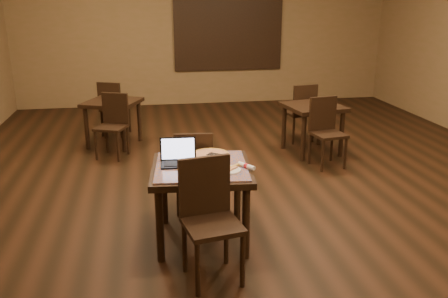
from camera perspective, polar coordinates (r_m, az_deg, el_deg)
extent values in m
plane|color=black|center=(5.92, 4.29, -4.64)|extent=(10.00, 10.00, 0.00)
cube|color=brown|center=(10.42, -2.29, 13.66)|extent=(8.00, 0.02, 3.00)
cube|color=#276791|center=(10.46, 0.53, 13.96)|extent=(2.20, 0.04, 1.50)
cube|color=black|center=(10.44, 0.56, 13.96)|extent=(2.34, 0.02, 1.64)
cylinder|color=black|center=(4.24, -7.73, -9.05)|extent=(0.07, 0.07, 0.71)
cylinder|color=black|center=(4.92, -7.25, -5.05)|extent=(0.07, 0.07, 0.71)
cylinder|color=black|center=(4.25, 2.66, -8.78)|extent=(0.07, 0.07, 0.71)
cylinder|color=black|center=(4.94, 1.62, -4.84)|extent=(0.07, 0.07, 0.71)
cube|color=black|center=(4.43, -2.74, -2.51)|extent=(1.00, 1.00, 0.06)
cube|color=#1B49B3|center=(4.42, -2.75, -2.09)|extent=(0.92, 0.92, 0.02)
cylinder|color=black|center=(3.80, -3.20, -14.31)|extent=(0.04, 0.04, 0.47)
cylinder|color=black|center=(4.12, -4.78, -11.65)|extent=(0.04, 0.04, 0.47)
cylinder|color=black|center=(3.91, 2.25, -13.30)|extent=(0.04, 0.04, 0.47)
cylinder|color=black|center=(4.22, 0.26, -10.81)|extent=(0.04, 0.04, 0.47)
cube|color=black|center=(3.88, -1.40, -9.20)|extent=(0.51, 0.51, 0.04)
cube|color=black|center=(3.94, -2.37, -4.41)|extent=(0.44, 0.12, 0.50)
cylinder|color=black|center=(5.43, -1.82, -4.30)|extent=(0.04, 0.04, 0.43)
cylinder|color=black|center=(5.11, -1.64, -5.75)|extent=(0.04, 0.04, 0.43)
cylinder|color=black|center=(5.42, -5.46, -4.39)|extent=(0.04, 0.04, 0.43)
cylinder|color=black|center=(5.11, -5.51, -5.84)|extent=(0.04, 0.04, 0.43)
cube|color=black|center=(5.18, -3.66, -2.67)|extent=(0.44, 0.44, 0.04)
cube|color=black|center=(4.92, -3.68, -0.70)|extent=(0.40, 0.08, 0.46)
cube|color=black|center=(4.44, -5.40, -1.80)|extent=(0.35, 0.26, 0.02)
cube|color=black|center=(4.52, -5.56, 0.03)|extent=(0.34, 0.07, 0.23)
cube|color=#C9CFFF|center=(4.51, -5.55, 0.04)|extent=(0.31, 0.05, 0.19)
cylinder|color=white|center=(4.28, 0.48, -2.53)|extent=(0.23, 0.23, 0.01)
cylinder|color=silver|center=(4.65, -1.65, -0.87)|extent=(0.39, 0.39, 0.01)
cylinder|color=beige|center=(4.65, -1.65, -0.72)|extent=(0.36, 0.36, 0.02)
torus|color=#C08F3D|center=(4.65, -1.65, -0.67)|extent=(0.38, 0.38, 0.02)
cube|color=silver|center=(4.63, -1.37, -0.66)|extent=(0.25, 0.23, 0.01)
cylinder|color=white|center=(4.34, 2.72, -2.04)|extent=(0.14, 0.18, 0.04)
cylinder|color=red|center=(4.34, 2.72, -2.04)|extent=(0.06, 0.05, 0.04)
cylinder|color=black|center=(6.83, 9.53, 1.36)|extent=(0.07, 0.07, 0.70)
cylinder|color=black|center=(7.37, 7.22, 2.67)|extent=(0.07, 0.07, 0.70)
cylinder|color=black|center=(7.15, 13.96, 1.80)|extent=(0.07, 0.07, 0.70)
cylinder|color=black|center=(7.66, 11.44, 3.04)|extent=(0.07, 0.07, 0.70)
cube|color=black|center=(7.16, 10.70, 5.01)|extent=(0.90, 0.90, 0.06)
cylinder|color=black|center=(6.48, 11.78, -0.87)|extent=(0.04, 0.04, 0.44)
cylinder|color=black|center=(6.77, 10.27, 0.03)|extent=(0.04, 0.04, 0.44)
cylinder|color=black|center=(6.66, 14.39, -0.54)|extent=(0.04, 0.04, 0.44)
cylinder|color=black|center=(6.95, 12.82, 0.32)|extent=(0.04, 0.04, 0.44)
cube|color=black|center=(6.64, 12.45, 1.72)|extent=(0.47, 0.47, 0.04)
cube|color=black|center=(6.73, 11.78, 4.22)|extent=(0.41, 0.11, 0.47)
cylinder|color=black|center=(8.09, 9.44, 3.01)|extent=(0.04, 0.04, 0.44)
cylinder|color=black|center=(7.79, 10.67, 2.37)|extent=(0.04, 0.04, 0.44)
cylinder|color=black|center=(7.93, 7.19, 2.81)|extent=(0.04, 0.04, 0.44)
cylinder|color=black|center=(7.63, 8.36, 2.15)|extent=(0.04, 0.04, 0.44)
cube|color=black|center=(7.80, 9.00, 4.30)|extent=(0.47, 0.47, 0.04)
cube|color=black|center=(7.58, 9.75, 5.85)|extent=(0.41, 0.11, 0.47)
cylinder|color=black|center=(7.58, -16.21, 2.45)|extent=(0.07, 0.07, 0.68)
cylinder|color=black|center=(8.10, -14.13, 3.59)|extent=(0.07, 0.07, 0.68)
cylinder|color=black|center=(7.30, -12.01, 2.21)|extent=(0.07, 0.07, 0.68)
cylinder|color=black|center=(7.84, -10.15, 3.39)|extent=(0.07, 0.07, 0.68)
cube|color=black|center=(7.62, -13.31, 5.46)|extent=(1.00, 1.00, 0.06)
cylinder|color=black|center=(7.07, -15.15, 0.40)|extent=(0.04, 0.04, 0.43)
cylinder|color=black|center=(7.36, -13.91, 1.18)|extent=(0.04, 0.04, 0.43)
cylinder|color=black|center=(6.91, -12.64, 0.20)|extent=(0.04, 0.04, 0.43)
cylinder|color=black|center=(7.21, -11.48, 1.01)|extent=(0.04, 0.04, 0.43)
cube|color=black|center=(7.07, -13.43, 2.52)|extent=(0.53, 0.53, 0.04)
cube|color=black|center=(7.17, -12.93, 4.81)|extent=(0.38, 0.19, 0.46)
cylinder|color=black|center=(8.41, -11.30, 3.43)|extent=(0.04, 0.04, 0.43)
cylinder|color=black|center=(8.11, -12.29, 2.83)|extent=(0.04, 0.04, 0.43)
cylinder|color=black|center=(8.55, -13.40, 3.53)|extent=(0.04, 0.04, 0.43)
cylinder|color=black|center=(8.26, -14.45, 2.94)|extent=(0.04, 0.04, 0.43)
cube|color=black|center=(8.27, -12.97, 4.75)|extent=(0.53, 0.53, 0.04)
cube|color=black|center=(8.07, -13.65, 6.18)|extent=(0.38, 0.19, 0.46)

